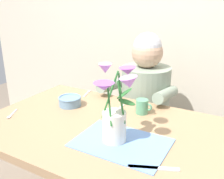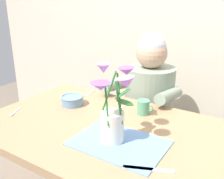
# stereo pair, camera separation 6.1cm
# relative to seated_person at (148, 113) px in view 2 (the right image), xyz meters

# --- Properties ---
(wood_panel_backdrop) EXTENTS (4.00, 0.10, 2.50)m
(wood_panel_backdrop) POSITION_rel_seated_person_xyz_m (0.01, 0.43, 0.69)
(wood_panel_backdrop) COLOR beige
(wood_panel_backdrop) RESTS_ON ground_plane
(dining_table) EXTENTS (1.20, 0.80, 0.74)m
(dining_table) POSITION_rel_seated_person_xyz_m (0.01, -0.62, 0.08)
(dining_table) COLOR #9E7A56
(dining_table) RESTS_ON ground_plane
(seated_person) EXTENTS (0.45, 0.47, 1.14)m
(seated_person) POSITION_rel_seated_person_xyz_m (0.00, 0.00, 0.00)
(seated_person) COLOR #4C4C56
(seated_person) RESTS_ON ground_plane
(striped_placemat) EXTENTS (0.40, 0.28, 0.00)m
(striped_placemat) POSITION_rel_seated_person_xyz_m (0.18, -0.72, 0.18)
(striped_placemat) COLOR #6B93D1
(striped_placemat) RESTS_ON dining_table
(flower_vase) EXTENTS (0.21, 0.27, 0.34)m
(flower_vase) POSITION_rel_seated_person_xyz_m (0.15, -0.71, 0.33)
(flower_vase) COLOR silver
(flower_vase) RESTS_ON dining_table
(ceramic_bowl) EXTENTS (0.14, 0.14, 0.06)m
(ceramic_bowl) POSITION_rel_seated_person_xyz_m (-0.28, -0.49, 0.21)
(ceramic_bowl) COLOR #6689A8
(ceramic_bowl) RESTS_ON dining_table
(dinner_knife) EXTENTS (0.18, 0.09, 0.00)m
(dinner_knife) POSITION_rel_seated_person_xyz_m (0.36, -0.81, 0.18)
(dinner_knife) COLOR silver
(dinner_knife) RESTS_ON dining_table
(tea_cup) EXTENTS (0.09, 0.07, 0.08)m
(tea_cup) POSITION_rel_seated_person_xyz_m (0.14, -0.38, 0.22)
(tea_cup) COLOR #569970
(tea_cup) RESTS_ON dining_table
(spoon_0) EXTENTS (0.02, 0.12, 0.01)m
(spoon_0) POSITION_rel_seated_person_xyz_m (-0.01, -0.41, 0.18)
(spoon_0) COLOR silver
(spoon_0) RESTS_ON dining_table
(spoon_1) EXTENTS (0.07, 0.11, 0.01)m
(spoon_1) POSITION_rel_seated_person_xyz_m (-0.47, -0.76, 0.18)
(spoon_1) COLOR silver
(spoon_1) RESTS_ON dining_table
(spoon_2) EXTENTS (0.05, 0.12, 0.01)m
(spoon_2) POSITION_rel_seated_person_xyz_m (-0.31, -0.26, 0.18)
(spoon_2) COLOR silver
(spoon_2) RESTS_ON dining_table
(spoon_3) EXTENTS (0.04, 0.12, 0.01)m
(spoon_3) POSITION_rel_seated_person_xyz_m (-0.01, -0.47, 0.18)
(spoon_3) COLOR silver
(spoon_3) RESTS_ON dining_table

